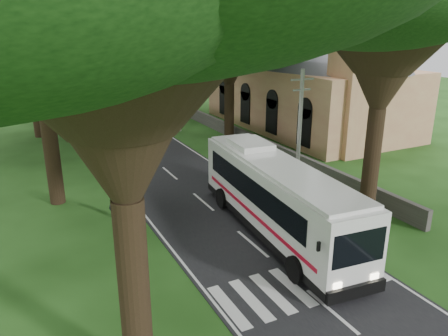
% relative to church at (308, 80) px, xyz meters
% --- Properties ---
extents(ground, '(140.00, 140.00, 0.00)m').
position_rel_church_xyz_m(ground, '(-17.86, -21.55, -4.91)').
color(ground, '#1B4012').
rests_on(ground, ground).
extents(road, '(8.00, 120.00, 0.04)m').
position_rel_church_xyz_m(road, '(-17.86, 3.45, -4.90)').
color(road, black).
rests_on(road, ground).
extents(crosswalk, '(8.00, 3.00, 0.01)m').
position_rel_church_xyz_m(crosswalk, '(-17.86, -23.55, -4.91)').
color(crosswalk, silver).
rests_on(crosswalk, ground).
extents(property_wall, '(0.35, 50.00, 1.20)m').
position_rel_church_xyz_m(property_wall, '(-8.86, 2.45, -4.31)').
color(property_wall, '#383533').
rests_on(property_wall, ground).
extents(church, '(14.00, 24.00, 11.60)m').
position_rel_church_xyz_m(church, '(0.00, 0.00, 0.00)').
color(church, tan).
rests_on(church, ground).
extents(pole_near, '(1.60, 0.24, 8.00)m').
position_rel_church_xyz_m(pole_near, '(-12.36, -15.55, -0.73)').
color(pole_near, gray).
rests_on(pole_near, ground).
extents(pole_mid, '(1.60, 0.24, 8.00)m').
position_rel_church_xyz_m(pole_mid, '(-12.36, 4.45, -0.73)').
color(pole_mid, gray).
rests_on(pole_mid, ground).
extents(pole_far, '(1.60, 0.24, 8.00)m').
position_rel_church_xyz_m(pole_far, '(-12.36, 24.45, -0.73)').
color(pole_far, gray).
rests_on(pole_far, ground).
extents(tree_l_midb, '(16.11, 16.11, 14.63)m').
position_rel_church_xyz_m(tree_l_midb, '(-25.36, 8.45, 6.24)').
color(tree_l_midb, black).
rests_on(tree_l_midb, ground).
extents(tree_l_far, '(14.02, 14.02, 13.73)m').
position_rel_church_xyz_m(tree_l_far, '(-26.36, 26.45, 5.73)').
color(tree_l_far, black).
rests_on(tree_l_far, ground).
extents(tree_r_mida, '(15.00, 15.00, 13.92)m').
position_rel_church_xyz_m(tree_r_mida, '(-9.86, -1.55, 5.74)').
color(tree_r_mida, black).
rests_on(tree_r_mida, ground).
extents(tree_r_midb, '(13.14, 13.14, 15.26)m').
position_rel_church_xyz_m(tree_r_midb, '(-10.36, 16.45, 7.37)').
color(tree_r_midb, black).
rests_on(tree_r_midb, ground).
extents(tree_r_far, '(12.41, 12.41, 14.46)m').
position_rel_church_xyz_m(tree_r_far, '(-9.36, 34.45, 6.70)').
color(tree_r_far, black).
rests_on(tree_r_far, ground).
extents(coach_bus, '(3.92, 13.28, 3.86)m').
position_rel_church_xyz_m(coach_bus, '(-16.17, -18.97, -2.83)').
color(coach_bus, white).
rests_on(coach_bus, ground).
extents(distant_car_a, '(2.42, 4.23, 1.36)m').
position_rel_church_xyz_m(distant_car_a, '(-19.93, 15.71, -4.20)').
color(distant_car_a, '#A09FA4').
rests_on(distant_car_a, road).
extents(distant_car_b, '(2.04, 3.86, 1.21)m').
position_rel_church_xyz_m(distant_car_b, '(-20.20, 32.80, -4.27)').
color(distant_car_b, '#202C4C').
rests_on(distant_car_b, road).
extents(distant_car_c, '(3.22, 5.02, 1.35)m').
position_rel_church_xyz_m(distant_car_c, '(-15.03, 36.31, -4.20)').
color(distant_car_c, maroon).
rests_on(distant_car_c, road).
extents(pedestrian, '(0.43, 0.63, 1.66)m').
position_rel_church_xyz_m(pedestrian, '(-23.28, -13.09, -4.08)').
color(pedestrian, black).
rests_on(pedestrian, ground).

